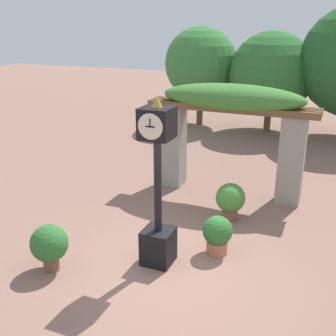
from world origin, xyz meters
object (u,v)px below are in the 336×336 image
pedestal_clock (158,193)px  potted_plant_far_left (217,234)px  potted_plant_near_left (49,245)px  potted_plant_near_right (230,200)px

pedestal_clock → potted_plant_far_left: size_ratio=4.03×
potted_plant_near_left → potted_plant_near_right: size_ratio=1.01×
pedestal_clock → potted_plant_near_right: 2.70m
potted_plant_far_left → potted_plant_near_left: bearing=-146.6°
potted_plant_near_left → pedestal_clock: bearing=30.4°
potted_plant_near_right → potted_plant_far_left: bearing=-84.7°
pedestal_clock → potted_plant_far_left: (0.99, 0.78, -1.06)m
pedestal_clock → potted_plant_near_left: pedestal_clock is taller
potted_plant_near_left → potted_plant_near_right: 4.33m
potted_plant_near_left → potted_plant_near_right: (2.65, 3.43, -0.02)m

